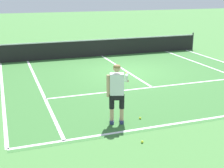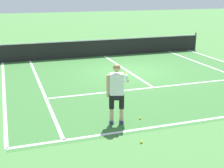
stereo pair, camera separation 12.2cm
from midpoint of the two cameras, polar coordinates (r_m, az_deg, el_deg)
ground_plane at (r=14.74m, az=3.26°, el=2.19°), size 80.00×80.00×0.00m
court_inner_surface at (r=13.79m, az=4.90°, el=1.15°), size 10.98×10.16×0.00m
line_baseline at (r=9.76m, az=16.40°, el=-6.14°), size 10.98×0.10×0.01m
line_service at (r=12.47m, az=7.66°, el=-0.61°), size 8.23×0.10×0.01m
line_centre_service at (r=15.30m, az=2.40°, el=2.75°), size 0.10×6.40×0.01m
line_singles_left at (r=12.77m, az=-12.30°, el=-0.44°), size 0.10×9.76×0.01m
line_singles_right at (r=15.85m, az=18.69°, el=2.37°), size 0.10×9.76×0.01m
line_doubles_left at (r=12.71m, az=-18.46°, el=-1.01°), size 0.10×9.76×0.01m
tennis_net at (r=18.15m, az=-1.22°, el=6.56°), size 11.96×0.08×1.07m
tennis_player at (r=8.83m, az=1.27°, el=-1.03°), size 0.89×1.03×1.71m
tennis_ball_near_feet at (r=8.06m, az=5.69°, el=-10.24°), size 0.07×0.07×0.07m
tennis_ball_by_baseline at (r=9.44m, az=5.41°, el=-6.09°), size 0.07×0.07×0.07m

